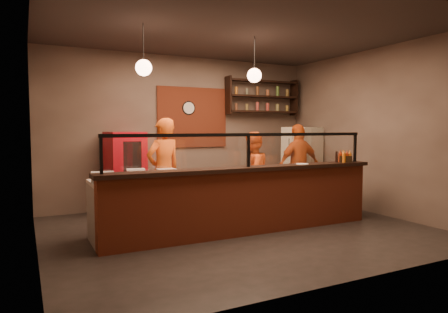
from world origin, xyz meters
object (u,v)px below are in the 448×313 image
wall_clock (188,108)px  pepper_mill (336,157)px  fridge (302,164)px  pizza_dough (264,172)px  cook_left (164,171)px  cook_mid (252,174)px  cook_right (299,166)px  condiment_caddy (345,159)px  red_cooler (125,173)px

wall_clock → pepper_mill: (1.70, -2.74, -0.94)m
fridge → pizza_dough: bearing=-157.3°
cook_left → cook_mid: (1.71, -0.13, -0.12)m
cook_right → pizza_dough: size_ratio=3.34×
wall_clock → cook_mid: bearing=-67.2°
wall_clock → fridge: (2.50, -0.74, -1.26)m
wall_clock → pizza_dough: (0.47, -2.31, -1.19)m
wall_clock → cook_right: (1.95, -1.35, -1.23)m
cook_left → condiment_caddy: 3.21m
red_cooler → condiment_caddy: red_cooler is taller
cook_left → pizza_dough: 1.74m
pepper_mill → fridge: bearing=68.3°
pizza_dough → cook_mid: bearing=74.7°
cook_left → cook_mid: size_ratio=1.15×
cook_mid → wall_clock: bearing=-90.9°
wall_clock → pizza_dough: bearing=-78.6°
cook_right → pizza_dough: 1.77m
cook_mid → pepper_mill: size_ratio=8.28×
wall_clock → fridge: size_ratio=0.18×
cook_left → red_cooler: cook_left is taller
wall_clock → cook_left: (-1.05, -1.45, -1.18)m
fridge → red_cooler: (-3.95, 0.43, -0.05)m
pizza_dough → pepper_mill: 1.33m
cook_mid → pepper_mill: 1.59m
wall_clock → red_cooler: (-1.45, -0.31, -1.30)m
cook_left → cook_right: bearing=164.6°
cook_mid → pepper_mill: cook_mid is taller
pizza_dough → pepper_mill: bearing=-19.1°
cook_right → red_cooler: bearing=-18.9°
wall_clock → cook_left: bearing=-125.8°
fridge → red_cooler: size_ratio=1.06×
cook_right → fridge: cook_right is taller
pizza_dough → condiment_caddy: (1.41, -0.46, 0.21)m
wall_clock → fridge: wall_clock is taller
fridge → cook_mid: bearing=-170.2°
cook_mid → fridge: (1.83, 0.85, 0.05)m
cook_mid → pepper_mill: (1.04, -1.15, 0.36)m
cook_mid → condiment_caddy: bearing=112.0°
wall_clock → cook_mid: size_ratio=0.19×
cook_mid → condiment_caddy: cook_mid is taller
red_cooler → pizza_dough: 2.78m
red_cooler → condiment_caddy: (3.33, -2.46, 0.32)m
cook_mid → cook_right: 1.31m
cook_right → pepper_mill: bearing=78.0°
cook_left → condiment_caddy: cook_left is taller
pizza_dough → condiment_caddy: 1.49m
wall_clock → pizza_dough: size_ratio=0.57×
condiment_caddy → pepper_mill: pepper_mill is taller
cook_right → pepper_mill: 1.44m
condiment_caddy → cook_left: bearing=155.7°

